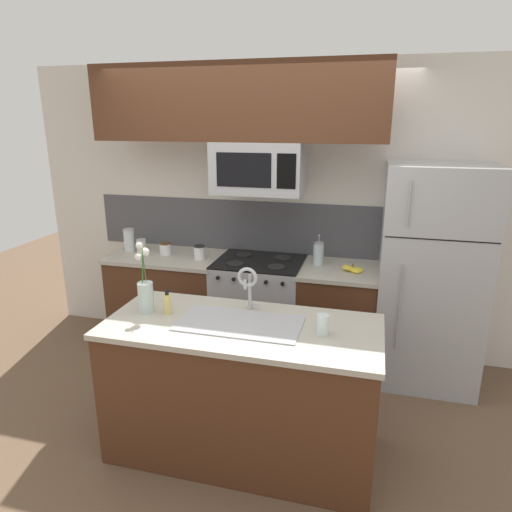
% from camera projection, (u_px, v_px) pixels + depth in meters
% --- Properties ---
extents(ground_plane, '(10.00, 10.00, 0.00)m').
position_uv_depth(ground_plane, '(230.00, 412.00, 3.43)').
color(ground_plane, brown).
extents(rear_partition, '(5.20, 0.10, 2.60)m').
position_uv_depth(rear_partition, '(302.00, 212.00, 4.17)').
color(rear_partition, silver).
rests_on(rear_partition, ground).
extents(splash_band, '(3.40, 0.01, 0.48)m').
position_uv_depth(splash_band, '(268.00, 227.00, 4.23)').
color(splash_band, '#4C4C51').
rests_on(splash_band, rear_partition).
extents(back_counter_left, '(1.03, 0.65, 0.91)m').
position_uv_depth(back_counter_left, '(170.00, 300.00, 4.35)').
color(back_counter_left, '#4C2B19').
rests_on(back_counter_left, ground).
extents(back_counter_right, '(0.67, 0.65, 0.91)m').
position_uv_depth(back_counter_right, '(337.00, 318.00, 3.96)').
color(back_counter_right, '#4C2B19').
rests_on(back_counter_right, ground).
extents(stove_range, '(0.76, 0.64, 0.93)m').
position_uv_depth(stove_range, '(259.00, 309.00, 4.13)').
color(stove_range, '#A8AAAF').
rests_on(stove_range, ground).
extents(microwave, '(0.74, 0.40, 0.42)m').
position_uv_depth(microwave, '(259.00, 168.00, 3.75)').
color(microwave, '#A8AAAF').
extents(upper_cabinet_band, '(2.40, 0.34, 0.60)m').
position_uv_depth(upper_cabinet_band, '(236.00, 103.00, 3.62)').
color(upper_cabinet_band, '#4C2B19').
extents(refrigerator, '(0.80, 0.74, 1.80)m').
position_uv_depth(refrigerator, '(430.00, 276.00, 3.68)').
color(refrigerator, '#A8AAAF').
rests_on(refrigerator, ground).
extents(storage_jar_tall, '(0.10, 0.10, 0.22)m').
position_uv_depth(storage_jar_tall, '(129.00, 240.00, 4.31)').
color(storage_jar_tall, silver).
rests_on(storage_jar_tall, back_counter_left).
extents(storage_jar_medium, '(0.09, 0.09, 0.12)m').
position_uv_depth(storage_jar_medium, '(141.00, 246.00, 4.29)').
color(storage_jar_medium, silver).
rests_on(storage_jar_medium, back_counter_left).
extents(storage_jar_short, '(0.11, 0.11, 0.11)m').
position_uv_depth(storage_jar_short, '(165.00, 249.00, 4.22)').
color(storage_jar_short, silver).
rests_on(storage_jar_short, back_counter_left).
extents(storage_jar_squat, '(0.10, 0.10, 0.12)m').
position_uv_depth(storage_jar_squat, '(199.00, 252.00, 4.08)').
color(storage_jar_squat, silver).
rests_on(storage_jar_squat, back_counter_left).
extents(banana_bunch, '(0.19, 0.15, 0.08)m').
position_uv_depth(banana_bunch, '(353.00, 269.00, 3.74)').
color(banana_bunch, yellow).
rests_on(banana_bunch, back_counter_right).
extents(french_press, '(0.09, 0.09, 0.27)m').
position_uv_depth(french_press, '(318.00, 254.00, 3.90)').
color(french_press, silver).
rests_on(french_press, back_counter_right).
extents(island_counter, '(1.70, 0.75, 0.91)m').
position_uv_depth(island_counter, '(242.00, 389.00, 2.92)').
color(island_counter, '#4C2B19').
rests_on(island_counter, ground).
extents(kitchen_sink, '(0.76, 0.40, 0.16)m').
position_uv_depth(kitchen_sink, '(240.00, 334.00, 2.82)').
color(kitchen_sink, '#ADAFB5').
rests_on(kitchen_sink, island_counter).
extents(sink_faucet, '(0.14, 0.14, 0.31)m').
position_uv_depth(sink_faucet, '(248.00, 283.00, 2.92)').
color(sink_faucet, '#B7BABF').
rests_on(sink_faucet, island_counter).
extents(dish_soap_bottle, '(0.06, 0.05, 0.16)m').
position_uv_depth(dish_soap_bottle, '(167.00, 304.00, 2.93)').
color(dish_soap_bottle, '#DBCC75').
rests_on(dish_soap_bottle, island_counter).
extents(drinking_glass, '(0.07, 0.07, 0.12)m').
position_uv_depth(drinking_glass, '(323.00, 325.00, 2.64)').
color(drinking_glass, silver).
rests_on(drinking_glass, island_counter).
extents(flower_vase, '(0.11, 0.13, 0.45)m').
position_uv_depth(flower_vase, '(146.00, 293.00, 2.94)').
color(flower_vase, silver).
rests_on(flower_vase, island_counter).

